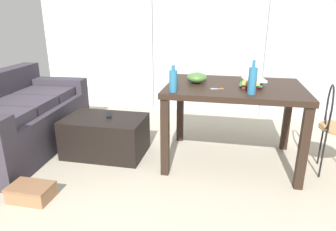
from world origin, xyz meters
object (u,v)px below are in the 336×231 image
object	(u,v)px
bottle_far	(173,81)
scissors	(219,89)
tv_remote_primary	(109,115)
wire_chair	(336,120)
coffee_table	(106,136)
shoebox	(31,192)
craft_table	(234,96)
bottle_near	(252,80)
couch	(17,120)
book_stack	(252,82)
bowl	(197,78)

from	to	relation	value
bottle_far	scissors	bearing A→B (deg)	26.74
tv_remote_primary	wire_chair	bearing A→B (deg)	-24.35
coffee_table	shoebox	world-z (taller)	coffee_table
craft_table	bottle_near	size ratio (longest dim) A/B	4.48
bottle_far	shoebox	xyz separation A→B (m)	(-1.01, -0.65, -0.80)
craft_table	tv_remote_primary	bearing A→B (deg)	-177.41
coffee_table	wire_chair	world-z (taller)	wire_chair
bottle_far	shoebox	size ratio (longest dim) A/B	0.68
bottle_far	couch	bearing A→B (deg)	173.56
couch	scissors	distance (m)	2.16
bottle_far	book_stack	distance (m)	0.75
craft_table	wire_chair	size ratio (longest dim) A/B	1.51
scissors	shoebox	bearing A→B (deg)	-148.75
coffee_table	shoebox	distance (m)	0.95
wire_chair	scissors	world-z (taller)	wire_chair
bottle_near	bowl	bearing A→B (deg)	145.77
wire_chair	bowl	distance (m)	1.29
couch	bottle_near	size ratio (longest dim) A/B	6.34
scissors	craft_table	bearing A→B (deg)	51.90
wire_chair	tv_remote_primary	world-z (taller)	wire_chair
craft_table	shoebox	world-z (taller)	craft_table
book_stack	craft_table	bearing A→B (deg)	179.66
wire_chair	bowl	world-z (taller)	bowl
couch	coffee_table	distance (m)	0.99
bowl	tv_remote_primary	size ratio (longest dim) A/B	1.26
scissors	tv_remote_primary	xyz separation A→B (m)	(-1.11, 0.12, -0.36)
bottle_far	wire_chair	bearing A→B (deg)	12.38
couch	scissors	bearing A→B (deg)	-0.22
craft_table	bowl	xyz separation A→B (m)	(-0.36, 0.04, 0.15)
book_stack	scissors	world-z (taller)	book_stack
craft_table	shoebox	bearing A→B (deg)	-146.31
tv_remote_primary	bottle_far	bearing A→B (deg)	-47.10
bottle_far	bowl	world-z (taller)	bottle_far
craft_table	couch	bearing A→B (deg)	-175.79
bottle_near	bowl	size ratio (longest dim) A/B	1.43
bottle_far	scissors	xyz separation A→B (m)	(0.37, 0.19, -0.09)
bowl	coffee_table	bearing A→B (deg)	-170.72
couch	bowl	distance (m)	1.97
bottle_near	shoebox	world-z (taller)	bottle_near
scissors	tv_remote_primary	bearing A→B (deg)	173.94
coffee_table	craft_table	world-z (taller)	craft_table
bottle_far	bowl	size ratio (longest dim) A/B	1.16
book_stack	shoebox	size ratio (longest dim) A/B	0.92
bottle_near	tv_remote_primary	distance (m)	1.48
book_stack	scissors	xyz separation A→B (m)	(-0.29, -0.17, -0.04)
bowl	bottle_near	bearing A→B (deg)	-34.23
wire_chair	scissors	size ratio (longest dim) A/B	6.87
coffee_table	bottle_near	distance (m)	1.57
couch	bowl	xyz separation A→B (m)	(1.89, 0.20, 0.50)
bottle_near	tv_remote_primary	xyz separation A→B (m)	(-1.38, 0.24, -0.47)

